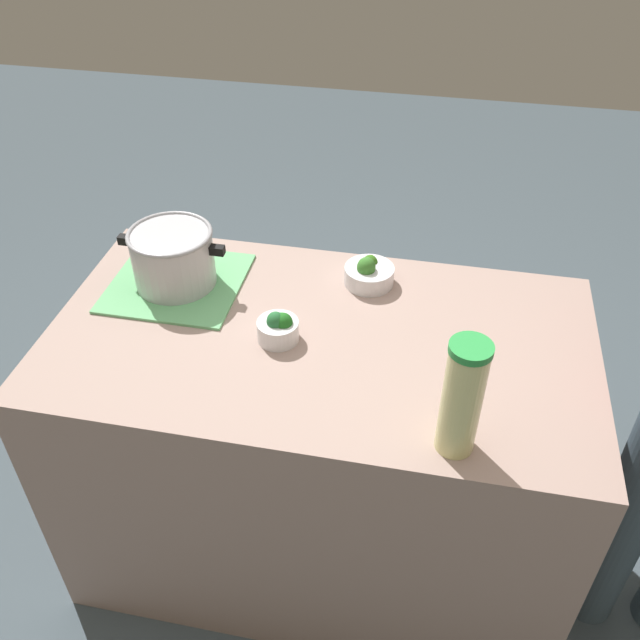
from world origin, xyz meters
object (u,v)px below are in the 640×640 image
object	(u,v)px
cooking_pot	(173,257)
broccoli_bowl_center	(279,328)
broccoli_bowl_front	(369,273)
lemonade_pitcher	(462,398)

from	to	relation	value
cooking_pot	broccoli_bowl_center	distance (m)	0.38
broccoli_bowl_front	cooking_pot	bearing A→B (deg)	-167.99
lemonade_pitcher	broccoli_bowl_center	world-z (taller)	lemonade_pitcher
lemonade_pitcher	broccoli_bowl_front	distance (m)	0.62
lemonade_pitcher	broccoli_bowl_center	xyz separation A→B (m)	(-0.45, 0.27, -0.11)
lemonade_pitcher	broccoli_bowl_center	bearing A→B (deg)	149.43
broccoli_bowl_front	broccoli_bowl_center	distance (m)	0.34
cooking_pot	broccoli_bowl_center	size ratio (longest dim) A/B	2.83
lemonade_pitcher	broccoli_bowl_front	xyz separation A→B (m)	(-0.26, 0.55, -0.11)
cooking_pot	broccoli_bowl_center	xyz separation A→B (m)	(0.34, -0.17, -0.06)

